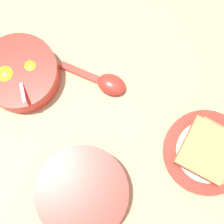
% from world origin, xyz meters
% --- Properties ---
extents(ground_plane, '(3.00, 3.00, 0.00)m').
position_xyz_m(ground_plane, '(0.00, 0.00, 0.00)').
color(ground_plane, tan).
extents(egg_bowl, '(0.17, 0.17, 0.08)m').
position_xyz_m(egg_bowl, '(-0.20, 0.15, 0.03)').
color(egg_bowl, red).
rests_on(egg_bowl, ground_plane).
extents(toast_plate, '(0.18, 0.18, 0.02)m').
position_xyz_m(toast_plate, '(-0.01, -0.25, 0.01)').
color(toast_plate, red).
rests_on(toast_plate, ground_plane).
extents(toast_sandwich, '(0.15, 0.14, 0.04)m').
position_xyz_m(toast_sandwich, '(-0.01, -0.25, 0.04)').
color(toast_sandwich, '#9E7042').
rests_on(toast_sandwich, toast_plate).
extents(soup_spoon, '(0.09, 0.16, 0.03)m').
position_xyz_m(soup_spoon, '(-0.07, 0.01, 0.01)').
color(soup_spoon, red).
rests_on(soup_spoon, ground_plane).
extents(congee_bowl, '(0.19, 0.19, 0.06)m').
position_xyz_m(congee_bowl, '(-0.26, -0.14, 0.03)').
color(congee_bowl, red).
rests_on(congee_bowl, ground_plane).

